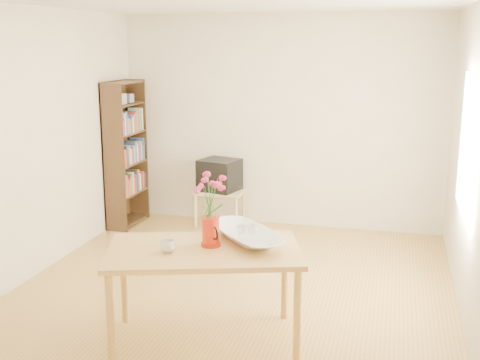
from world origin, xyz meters
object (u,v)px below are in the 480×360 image
(television, at_px, (220,174))
(mug, at_px, (168,246))
(table, at_px, (204,259))
(pitcher, at_px, (211,232))
(bowl, at_px, (246,209))

(television, bearing_deg, mug, -65.72)
(table, relative_size, television, 3.04)
(pitcher, height_order, mug, pitcher)
(mug, bearing_deg, bowl, 178.07)
(mug, xyz_separation_m, television, (-0.51, 3.05, -0.14))
(bowl, xyz_separation_m, television, (-1.01, 2.66, -0.35))
(pitcher, bearing_deg, mug, 177.78)
(table, relative_size, bowl, 2.99)
(table, xyz_separation_m, mug, (-0.24, -0.13, 0.12))
(bowl, relative_size, television, 1.02)
(mug, xyz_separation_m, bowl, (0.50, 0.39, 0.21))
(pitcher, bearing_deg, bowl, -2.35)
(mug, relative_size, television, 0.21)
(bowl, bearing_deg, television, 110.72)
(mug, bearing_deg, television, -120.63)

